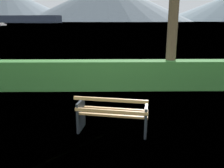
{
  "coord_description": "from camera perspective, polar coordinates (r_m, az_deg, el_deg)",
  "views": [
    {
      "loc": [
        -0.09,
        -4.88,
        2.38
      ],
      "look_at": [
        0.0,
        1.23,
        0.76
      ],
      "focal_mm": 38.49,
      "sensor_mm": 36.0,
      "label": 1
    }
  ],
  "objects": [
    {
      "name": "ground_plane",
      "position": [
        5.43,
        0.19,
        -11.11
      ],
      "size": [
        1400.0,
        1400.0,
        0.0
      ],
      "primitive_type": "plane",
      "color": "olive"
    },
    {
      "name": "water_surface",
      "position": [
        313.13,
        -0.83,
        14.46
      ],
      "size": [
        620.0,
        620.0,
        0.0
      ],
      "primitive_type": "plane",
      "color": "#6B8EA3",
      "rests_on": "ground_plane"
    },
    {
      "name": "park_bench",
      "position": [
        5.21,
        0.08,
        -7.23
      ],
      "size": [
        1.6,
        0.84,
        0.87
      ],
      "color": "tan",
      "rests_on": "ground_plane"
    },
    {
      "name": "hedge_row",
      "position": [
        8.46,
        -0.21,
        2.13
      ],
      "size": [
        9.21,
        0.62,
        1.02
      ],
      "primitive_type": "cube",
      "color": "#387A33",
      "rests_on": "ground_plane"
    },
    {
      "name": "cargo_ship_large",
      "position": [
        265.08,
        -24.72,
        14.35
      ],
      "size": [
        103.83,
        37.72,
        21.18
      ],
      "color": "#2D384C",
      "rests_on": "water_surface"
    },
    {
      "name": "fishing_boat_near",
      "position": [
        126.52,
        -24.67,
        12.72
      ],
      "size": [
        2.28,
        5.27,
        1.3
      ],
      "color": "silver",
      "rests_on": "water_surface"
    },
    {
      "name": "distant_hills",
      "position": [
        571.95,
        3.02,
        18.36
      ],
      "size": [
        870.52,
        416.48,
        80.88
      ],
      "color": "gray",
      "rests_on": "ground_plane"
    }
  ]
}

